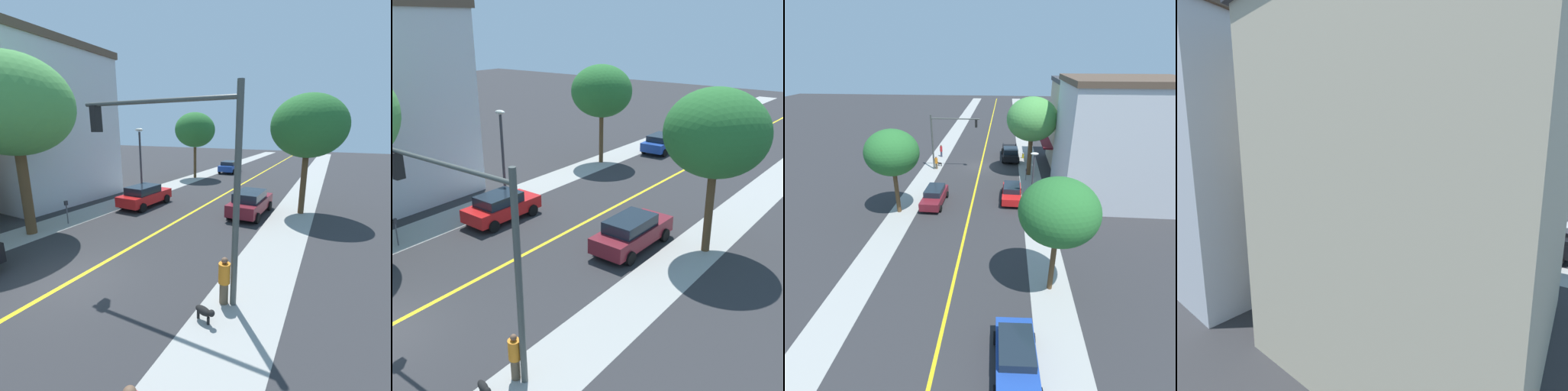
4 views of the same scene
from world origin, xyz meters
The scene contains 20 objects.
ground_plane centered at (0.00, 0.00, 0.00)m, with size 140.00×140.00×0.00m, color #2D2D30.
sidewalk_left centered at (-6.11, 0.00, 0.00)m, with size 2.54×126.00×0.01m, color #9E9E99.
sidewalk_right centered at (6.11, 0.00, 0.00)m, with size 2.54×126.00×0.01m, color #9E9E99.
road_centerline_stripe centered at (0.00, 0.00, 0.00)m, with size 0.20×126.00×0.00m, color yellow.
brick_apartment_block centered at (-13.57, -2.36, 5.30)m, with size 10.70×7.79×10.57m.
tan_rowhouse centered at (-13.58, 7.84, 5.71)m, with size 10.69×9.00×11.39m.
street_tree_left_near centered at (6.52, 12.71, 5.63)m, with size 4.62×4.62×7.62m.
street_tree_right_corner centered at (-6.07, 21.76, 5.39)m, with size 4.49×4.49×7.32m.
street_tree_left_far centered at (-5.95, 2.25, 6.55)m, with size 5.69×5.69×9.00m.
fire_hydrant centered at (-5.57, -3.92, 0.39)m, with size 0.44×0.24×0.78m.
parking_meter centered at (-5.53, 4.18, 0.92)m, with size 0.12×0.18×1.40m.
traffic_light_mast centered at (3.99, 1.36, 4.56)m, with size 5.84×0.32×6.74m.
street_lamp centered at (-5.59, 11.32, 3.50)m, with size 0.70×0.36×5.54m.
red_sedan_left_curb centered at (-3.82, 9.38, 0.80)m, with size 2.08×4.30×1.53m.
maroon_sedan_right_curb centered at (3.59, 10.84, 0.83)m, with size 2.08×4.68×1.60m.
blue_sedan_left_curb centered at (-3.83, 27.28, 0.78)m, with size 2.20×4.24×1.47m.
black_pickup_truck centered at (-3.79, -3.45, 0.90)m, with size 2.43×5.91×1.77m.
pedestrian_orange_shirt centered at (5.47, 1.28, 0.83)m, with size 0.37×0.37×1.59m.
pedestrian_red_shirt centered at (5.82, -3.55, 0.91)m, with size 0.34×0.34×1.72m.
small_dog centered at (5.31, 0.19, 0.34)m, with size 0.70×0.40×0.52m.
Camera 4 is at (-22.22, -6.50, 6.20)m, focal length 25.25 mm.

